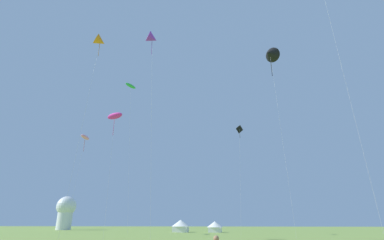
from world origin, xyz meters
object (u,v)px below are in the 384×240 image
(kite_orange_delta, at_px, (100,41))
(festival_tent_right, at_px, (181,225))
(kite_pink_parafoil, at_px, (85,137))
(kite_black_delta, at_px, (270,54))
(kite_green_parafoil, at_px, (131,86))
(kite_black_diamond, at_px, (240,132))
(observatory_dome, at_px, (66,211))
(festival_tent_center, at_px, (215,226))
(kite_magenta_parafoil, at_px, (115,116))
(kite_purple_delta, at_px, (152,38))

(kite_orange_delta, xyz_separation_m, festival_tent_right, (7.19, 37.87, -28.57))
(kite_pink_parafoil, xyz_separation_m, kite_orange_delta, (11.90, -20.82, 9.88))
(kite_pink_parafoil, bearing_deg, kite_black_delta, -13.40)
(kite_green_parafoil, bearing_deg, kite_orange_delta, -84.63)
(kite_black_diamond, relative_size, observatory_dome, 2.10)
(observatory_dome, bearing_deg, kite_green_parafoil, -48.06)
(kite_black_delta, height_order, festival_tent_center, kite_black_delta)
(kite_magenta_parafoil, relative_size, observatory_dome, 1.73)
(kite_magenta_parafoil, bearing_deg, kite_purple_delta, -30.37)
(kite_pink_parafoil, xyz_separation_m, kite_green_parafoil, (10.03, -0.83, 11.72))
(kite_black_delta, distance_m, festival_tent_right, 46.06)
(kite_black_diamond, xyz_separation_m, kite_black_delta, (6.09, -12.92, 11.21))
(kite_pink_parafoil, relative_size, festival_tent_right, 4.60)
(kite_magenta_parafoil, distance_m, kite_black_delta, 30.95)
(kite_black_diamond, relative_size, kite_black_delta, 0.67)
(kite_purple_delta, xyz_separation_m, kite_black_delta, (19.54, 12.16, 3.24))
(festival_tent_right, distance_m, observatory_dome, 47.64)
(kite_magenta_parafoil, distance_m, observatory_dome, 68.10)
(kite_purple_delta, distance_m, festival_tent_right, 47.69)
(kite_black_delta, relative_size, festival_tent_center, 8.62)
(kite_purple_delta, xyz_separation_m, festival_tent_right, (-1.91, 38.88, -27.54))
(kite_orange_delta, bearing_deg, observatory_dome, 121.81)
(kite_green_parafoil, distance_m, kite_black_diamond, 27.04)
(kite_black_diamond, height_order, kite_black_delta, kite_black_delta)
(kite_green_parafoil, distance_m, kite_orange_delta, 20.16)
(kite_magenta_parafoil, relative_size, kite_green_parafoil, 0.57)
(kite_orange_delta, distance_m, kite_black_delta, 30.82)
(festival_tent_center, bearing_deg, kite_green_parafoil, -134.55)
(kite_magenta_parafoil, distance_m, festival_tent_center, 40.96)
(kite_pink_parafoil, xyz_separation_m, festival_tent_center, (27.63, 17.06, -18.90))
(kite_orange_delta, relative_size, festival_tent_center, 7.92)
(kite_black_diamond, distance_m, festival_tent_center, 25.06)
(kite_magenta_parafoil, xyz_separation_m, kite_purple_delta, (6.58, -3.86, 11.13))
(kite_magenta_parafoil, bearing_deg, observatory_dome, 124.93)
(observatory_dome, bearing_deg, kite_magenta_parafoil, -55.07)
(kite_green_parafoil, height_order, festival_tent_right, kite_green_parafoil)
(kite_purple_delta, bearing_deg, kite_orange_delta, 173.68)
(festival_tent_center, distance_m, observatory_dome, 55.49)
(kite_magenta_parafoil, height_order, kite_black_diamond, kite_black_diamond)
(kite_green_parafoil, xyz_separation_m, kite_black_diamond, (24.43, 4.09, -10.84))
(kite_green_parafoil, height_order, observatory_dome, kite_green_parafoil)
(festival_tent_center, height_order, observatory_dome, observatory_dome)
(kite_magenta_parafoil, relative_size, festival_tent_center, 4.71)
(kite_purple_delta, distance_m, kite_green_parafoil, 23.87)
(kite_black_delta, bearing_deg, kite_orange_delta, -158.72)
(kite_magenta_parafoil, xyz_separation_m, festival_tent_center, (13.21, 35.03, -16.62))
(kite_black_diamond, distance_m, observatory_dome, 69.13)
(kite_magenta_parafoil, height_order, kite_orange_delta, kite_orange_delta)
(kite_magenta_parafoil, height_order, kite_black_delta, kite_black_delta)
(kite_orange_delta, relative_size, festival_tent_right, 6.90)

